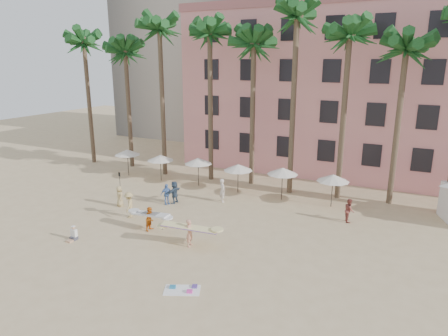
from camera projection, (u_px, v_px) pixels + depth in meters
ground at (165, 256)px, 23.47m from camera, size 120.00×120.00×0.00m
pink_hotel at (365, 92)px, 40.81m from camera, size 35.00×14.00×16.00m
palm_row at (269, 37)px, 32.81m from camera, size 44.40×5.40×16.30m
umbrella_row at (217, 164)px, 34.95m from camera, size 22.50×2.70×2.73m
beach_towel at (183, 289)px, 19.95m from camera, size 2.05×1.66×0.14m
carrier_yellow at (190, 231)px, 24.43m from camera, size 3.51×1.69×1.76m
carrier_white at (150, 218)px, 26.79m from camera, size 2.78×0.82×1.64m
beachgoers at (184, 198)px, 30.50m from camera, size 17.57×7.55×1.93m
paddle at (120, 182)px, 32.93m from camera, size 0.18×0.04×2.23m
seated_man at (73, 235)px, 25.45m from camera, size 0.41×0.71×0.92m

